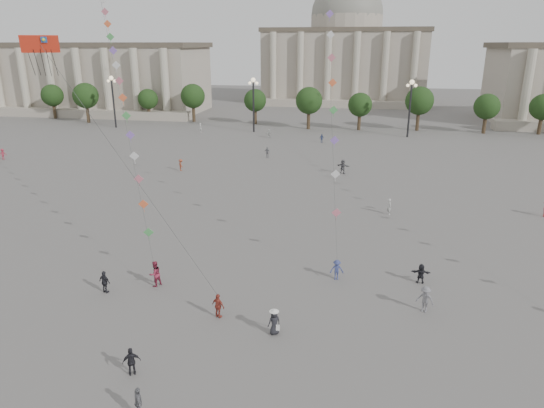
# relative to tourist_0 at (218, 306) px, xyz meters

# --- Properties ---
(ground) EXTENTS (360.00, 360.00, 0.00)m
(ground) POSITION_rel_tourist_0_xyz_m (2.02, -1.67, -0.84)
(ground) COLOR #5A5755
(ground) RESTS_ON ground
(hall_west) EXTENTS (84.00, 26.22, 17.20)m
(hall_west) POSITION_rel_tourist_0_xyz_m (-72.98, 92.22, 7.59)
(hall_west) COLOR #A89D8C
(hall_west) RESTS_ON ground
(hall_central) EXTENTS (48.30, 34.30, 35.50)m
(hall_central) POSITION_rel_tourist_0_xyz_m (2.02, 127.55, 13.39)
(hall_central) COLOR #A89D8C
(hall_central) RESTS_ON ground
(tree_row) EXTENTS (137.12, 5.12, 8.00)m
(tree_row) POSITION_rel_tourist_0_xyz_m (2.02, 76.33, 4.55)
(tree_row) COLOR #322619
(tree_row) RESTS_ON ground
(lamp_post_far_west) EXTENTS (2.00, 0.90, 10.65)m
(lamp_post_far_west) POSITION_rel_tourist_0_xyz_m (-42.98, 68.33, 6.51)
(lamp_post_far_west) COLOR #262628
(lamp_post_far_west) RESTS_ON ground
(lamp_post_mid_west) EXTENTS (2.00, 0.90, 10.65)m
(lamp_post_mid_west) POSITION_rel_tourist_0_xyz_m (-12.98, 68.33, 6.51)
(lamp_post_mid_west) COLOR #262628
(lamp_post_mid_west) RESTS_ON ground
(lamp_post_mid_east) EXTENTS (2.00, 0.90, 10.65)m
(lamp_post_mid_east) POSITION_rel_tourist_0_xyz_m (17.02, 68.33, 6.51)
(lamp_post_mid_east) COLOR #262628
(lamp_post_mid_east) RESTS_ON ground
(person_crowd_0) EXTENTS (0.94, 0.83, 1.53)m
(person_crowd_0) POSITION_rel_tourist_0_xyz_m (1.41, 59.93, -0.07)
(person_crowd_0) COLOR #354477
(person_crowd_0) RESTS_ON ground
(person_crowd_2) EXTENTS (1.07, 1.26, 1.69)m
(person_crowd_2) POSITION_rel_tourist_0_xyz_m (-45.55, 37.51, 0.00)
(person_crowd_2) COLOR #9C2A3C
(person_crowd_2) RESTS_ON ground
(person_crowd_3) EXTENTS (1.42, 0.47, 1.52)m
(person_crowd_3) POSITION_rel_tourist_0_xyz_m (13.41, 7.39, -0.08)
(person_crowd_3) COLOR black
(person_crowd_3) RESTS_ON ground
(person_crowd_4) EXTENTS (1.39, 1.42, 1.62)m
(person_crowd_4) POSITION_rel_tourist_0_xyz_m (-8.76, 62.81, -0.03)
(person_crowd_4) COLOR #BABBB6
(person_crowd_4) RESTS_ON ground
(person_crowd_6) EXTENTS (1.37, 1.11, 1.85)m
(person_crowd_6) POSITION_rel_tourist_0_xyz_m (13.25, 3.20, 0.09)
(person_crowd_6) COLOR slate
(person_crowd_6) RESTS_ON ground
(person_crowd_10) EXTENTS (0.75, 0.77, 1.78)m
(person_crowd_10) POSITION_rel_tourist_0_xyz_m (-23.44, 66.19, 0.05)
(person_crowd_10) COLOR beige
(person_crowd_10) RESTS_ON ground
(person_crowd_12) EXTENTS (1.89, 1.06, 1.94)m
(person_crowd_12) POSITION_rel_tourist_0_xyz_m (6.18, 38.58, 0.13)
(person_crowd_12) COLOR #5C5B60
(person_crowd_12) RESTS_ON ground
(person_crowd_13) EXTENTS (0.61, 0.73, 1.72)m
(person_crowd_13) POSITION_rel_tourist_0_xyz_m (11.73, 22.62, 0.02)
(person_crowd_13) COLOR #B7B8B3
(person_crowd_13) RESTS_ON ground
(person_crowd_16) EXTENTS (1.04, 0.61, 1.67)m
(person_crowd_16) POSITION_rel_tourist_0_xyz_m (-5.89, 46.29, -0.00)
(person_crowd_16) COLOR slate
(person_crowd_16) RESTS_ON ground
(person_crowd_17) EXTENTS (1.15, 1.21, 1.65)m
(person_crowd_17) POSITION_rel_tourist_0_xyz_m (-16.18, 35.96, -0.02)
(person_crowd_17) COLOR #974229
(person_crowd_17) RESTS_ON ground
(tourist_0) EXTENTS (1.06, 0.79, 1.68)m
(tourist_0) POSITION_rel_tourist_0_xyz_m (0.00, 0.00, 0.00)
(tourist_0) COLOR #9A372A
(tourist_0) RESTS_ON ground
(tourist_1) EXTENTS (1.06, 0.68, 1.67)m
(tourist_1) POSITION_rel_tourist_0_xyz_m (-8.91, 1.70, -0.00)
(tourist_1) COLOR #222228
(tourist_1) RESTS_ON ground
(tourist_3) EXTENTS (0.86, 0.99, 1.60)m
(tourist_3) POSITION_rel_tourist_0_xyz_m (-1.18, -9.21, -0.04)
(tourist_3) COLOR slate
(tourist_3) RESTS_ON ground
(tourist_4) EXTENTS (1.03, 0.81, 1.63)m
(tourist_4) POSITION_rel_tourist_0_xyz_m (-2.91, -6.38, -0.02)
(tourist_4) COLOR black
(tourist_4) RESTS_ON ground
(kite_flyer_0) EXTENTS (1.12, 1.19, 1.95)m
(kite_flyer_0) POSITION_rel_tourist_0_xyz_m (-5.80, 3.34, 0.13)
(kite_flyer_0) COLOR maroon
(kite_flyer_0) RESTS_ON ground
(kite_flyer_1) EXTENTS (1.11, 0.75, 1.60)m
(kite_flyer_1) POSITION_rel_tourist_0_xyz_m (7.23, 6.81, -0.04)
(kite_flyer_1) COLOR navy
(kite_flyer_1) RESTS_ON ground
(hat_person) EXTENTS (0.95, 0.88, 1.69)m
(hat_person) POSITION_rel_tourist_0_xyz_m (3.91, -1.19, 0.02)
(hat_person) COLOR black
(hat_person) RESTS_ON ground
(dragon_kite) EXTENTS (6.63, 1.61, 18.99)m
(dragon_kite) POSITION_rel_tourist_0_xyz_m (-10.97, 1.35, 15.28)
(dragon_kite) COLOR red
(dragon_kite) RESTS_ON ground
(kite_train_west) EXTENTS (25.09, 38.33, 58.26)m
(kite_train_west) POSITION_rel_tourist_0_xyz_m (-18.87, 23.79, 19.83)
(kite_train_west) COLOR #3F3F3F
(kite_train_west) RESTS_ON ground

